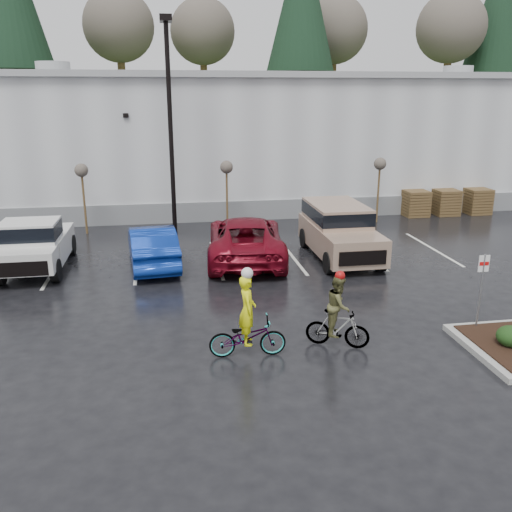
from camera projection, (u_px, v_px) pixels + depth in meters
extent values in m
plane|color=black|center=(343.00, 345.00, 13.90)|extent=(120.00, 120.00, 0.00)
cube|color=#B7B9BC|center=(234.00, 138.00, 33.65)|extent=(60.00, 15.00, 7.00)
cube|color=slate|center=(253.00, 210.00, 27.40)|extent=(60.00, 0.12, 1.00)
cube|color=#999B9E|center=(233.00, 78.00, 32.62)|extent=(60.50, 15.50, 0.30)
cube|color=#2B401A|center=(206.00, 125.00, 55.51)|extent=(80.00, 25.00, 6.00)
cylinder|color=black|center=(171.00, 134.00, 23.29)|extent=(0.20, 0.20, 9.00)
cube|color=black|center=(166.00, 18.00, 21.96)|extent=(0.50, 1.00, 0.25)
cylinder|color=#523820|center=(84.00, 203.00, 24.51)|extent=(0.10, 0.10, 2.80)
sphere|color=#544B43|center=(81.00, 170.00, 24.08)|extent=(0.60, 0.60, 0.60)
cylinder|color=#523820|center=(227.00, 199.00, 25.53)|extent=(0.10, 0.10, 2.80)
sphere|color=#544B43|center=(227.00, 167.00, 25.09)|extent=(0.60, 0.60, 0.60)
cylinder|color=#523820|center=(378.00, 194.00, 26.71)|extent=(0.10, 0.10, 2.80)
sphere|color=#544B43|center=(380.00, 164.00, 26.27)|extent=(0.60, 0.60, 0.60)
cube|color=#523820|center=(415.00, 203.00, 28.25)|extent=(1.20, 1.20, 1.35)
cube|color=#523820|center=(446.00, 202.00, 28.52)|extent=(1.20, 1.20, 1.35)
cube|color=#523820|center=(477.00, 201.00, 28.80)|extent=(1.20, 1.20, 1.35)
ellipsoid|color=black|center=(511.00, 336.00, 13.46)|extent=(0.70, 0.70, 0.52)
cylinder|color=gray|center=(480.00, 294.00, 14.36)|extent=(0.05, 0.05, 2.20)
cube|color=white|center=(484.00, 264.00, 14.12)|extent=(0.30, 0.02, 0.45)
cube|color=red|center=(484.00, 264.00, 14.11)|extent=(0.26, 0.02, 0.10)
imported|color=navy|center=(152.00, 246.00, 20.10)|extent=(2.08, 4.80, 1.53)
imported|color=maroon|center=(246.00, 238.00, 20.84)|extent=(3.45, 6.32, 1.68)
imported|color=#3F3F44|center=(248.00, 337.00, 13.23)|extent=(1.92, 0.75, 0.99)
imported|color=#EDF20D|center=(247.00, 310.00, 13.02)|extent=(0.45, 0.65, 1.73)
sphere|color=silver|center=(247.00, 273.00, 12.75)|extent=(0.29, 0.29, 0.29)
imported|color=#3F3F44|center=(337.00, 329.00, 13.73)|extent=(1.61, 1.07, 0.98)
imported|color=brown|center=(339.00, 305.00, 13.54)|extent=(0.69, 0.85, 1.54)
sphere|color=#990C0C|center=(340.00, 276.00, 13.31)|extent=(0.25, 0.25, 0.25)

